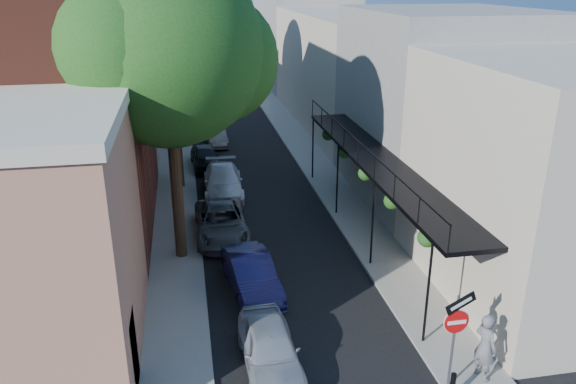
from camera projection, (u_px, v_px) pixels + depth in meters
name	position (u px, v px, depth m)	size (l,w,h in m)	color
road_surface	(232.00, 128.00, 41.16)	(6.00, 64.00, 0.01)	black
sidewalk_left	(177.00, 130.00, 40.46)	(2.00, 64.00, 0.12)	gray
sidewalk_right	(286.00, 125.00, 41.82)	(2.00, 64.00, 0.12)	gray
buildings_left	(89.00, 66.00, 36.67)	(10.10, 59.10, 12.00)	tan
buildings_right	(355.00, 65.00, 40.64)	(9.80, 55.00, 10.00)	beige
sign_post	(456.00, 325.00, 14.32)	(0.89, 0.17, 2.99)	#595B60
oak_near	(179.00, 53.00, 19.64)	(7.48, 6.80, 11.42)	black
oak_mid	(179.00, 50.00, 27.24)	(6.60, 6.00, 10.20)	black
oak_far	(178.00, 13.00, 35.12)	(7.70, 7.00, 11.90)	black
parked_car_a	(270.00, 349.00, 15.66)	(1.54, 3.82, 1.30)	#A0A7B1
parked_car_b	(251.00, 274.00, 19.54)	(1.41, 4.05, 1.33)	#171544
parked_car_c	(221.00, 222.00, 23.72)	(2.17, 4.70, 1.30)	#505156
parked_car_d	(223.00, 182.00, 28.37)	(1.91, 4.70, 1.36)	white
parked_car_e	(205.00, 157.00, 32.39)	(1.48, 3.69, 1.26)	black
parked_car_f	(216.00, 137.00, 36.81)	(1.20, 3.45, 1.14)	slate
pedestrian	(485.00, 347.00, 15.01)	(0.72, 0.47, 1.97)	slate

